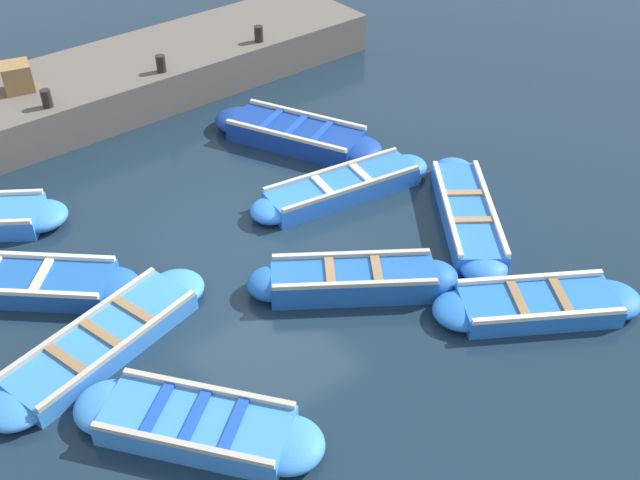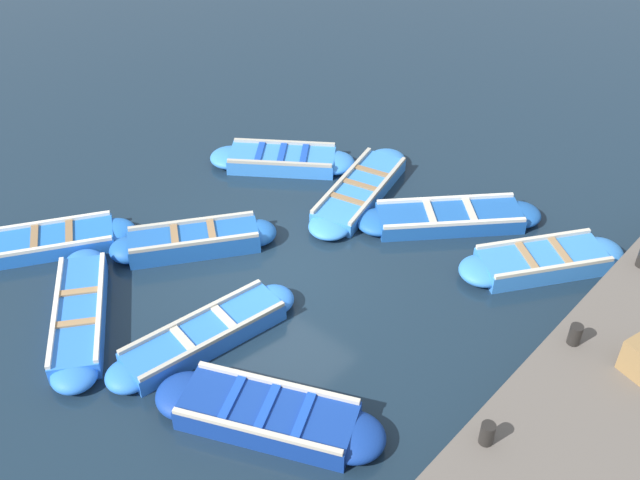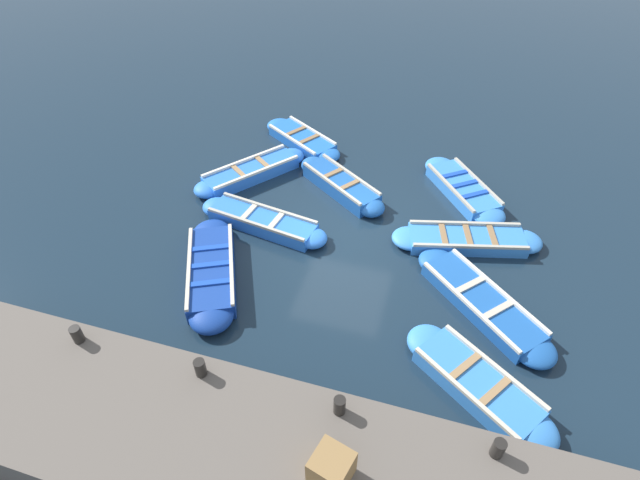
# 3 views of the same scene
# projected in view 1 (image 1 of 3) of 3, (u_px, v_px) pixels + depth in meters

# --- Properties ---
(ground_plane) EXTENTS (120.00, 120.00, 0.00)m
(ground_plane) POSITION_uv_depth(u_px,v_px,m) (265.00, 254.00, 12.28)
(ground_plane) COLOR #162838
(boat_mid_row) EXTENTS (2.43, 3.14, 0.36)m
(boat_mid_row) POSITION_uv_depth(u_px,v_px,m) (538.00, 305.00, 11.11)
(boat_mid_row) COLOR blue
(boat_mid_row) RESTS_ON ground
(boat_outer_right) EXTENTS (2.47, 3.07, 0.47)m
(boat_outer_right) POSITION_uv_depth(u_px,v_px,m) (353.00, 280.00, 11.46)
(boat_outer_right) COLOR #1E59AD
(boat_outer_right) RESTS_ON ground
(boat_outer_left) EXTENTS (3.22, 3.39, 0.38)m
(boat_outer_left) POSITION_uv_depth(u_px,v_px,m) (18.00, 282.00, 11.50)
(boat_outer_left) COLOR #1E59AD
(boat_outer_left) RESTS_ON ground
(boat_stern_in) EXTENTS (3.17, 2.71, 0.40)m
(boat_stern_in) POSITION_uv_depth(u_px,v_px,m) (197.00, 425.00, 9.35)
(boat_stern_in) COLOR #3884E0
(boat_stern_in) RESTS_ON ground
(boat_inner_gap) EXTENTS (3.70, 2.42, 0.46)m
(boat_inner_gap) POSITION_uv_depth(u_px,v_px,m) (296.00, 134.00, 14.96)
(boat_inner_gap) COLOR navy
(boat_inner_gap) RESTS_ON ground
(boat_drifting) EXTENTS (1.31, 3.67, 0.41)m
(boat_drifting) POSITION_uv_depth(u_px,v_px,m) (342.00, 188.00, 13.51)
(boat_drifting) COLOR blue
(boat_drifting) RESTS_ON ground
(boat_near_quay) EXTENTS (1.74, 3.80, 0.36)m
(boat_near_quay) POSITION_uv_depth(u_px,v_px,m) (103.00, 342.00, 10.52)
(boat_near_quay) COLOR #3884E0
(boat_near_quay) RESTS_ON ground
(boat_centre) EXTENTS (3.31, 2.76, 0.42)m
(boat_centre) POSITION_uv_depth(u_px,v_px,m) (467.00, 215.00, 12.84)
(boat_centre) COLOR blue
(boat_centre) RESTS_ON ground
(quay_wall) EXTENTS (2.66, 13.30, 0.88)m
(quay_wall) POSITION_uv_depth(u_px,v_px,m) (91.00, 91.00, 15.93)
(quay_wall) COLOR #605951
(quay_wall) RESTS_ON ground
(bollard_north) EXTENTS (0.20, 0.20, 0.35)m
(bollard_north) POSITION_uv_depth(u_px,v_px,m) (259.00, 34.00, 16.78)
(bollard_north) COLOR black
(bollard_north) RESTS_ON quay_wall
(bollard_mid_north) EXTENTS (0.20, 0.20, 0.35)m
(bollard_mid_north) POSITION_uv_depth(u_px,v_px,m) (161.00, 64.00, 15.56)
(bollard_mid_north) COLOR black
(bollard_mid_north) RESTS_ON quay_wall
(bollard_mid_south) EXTENTS (0.20, 0.20, 0.35)m
(bollard_mid_south) POSITION_uv_depth(u_px,v_px,m) (47.00, 98.00, 14.34)
(bollard_mid_south) COLOR black
(bollard_mid_south) RESTS_ON quay_wall
(wooden_crate) EXTENTS (0.68, 0.68, 0.55)m
(wooden_crate) POSITION_uv_depth(u_px,v_px,m) (17.00, 77.00, 14.84)
(wooden_crate) COLOR olive
(wooden_crate) RESTS_ON quay_wall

